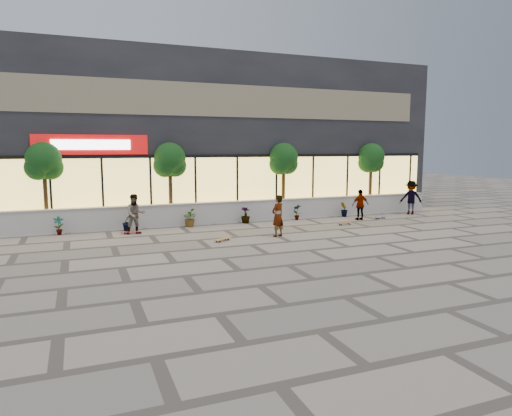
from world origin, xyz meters
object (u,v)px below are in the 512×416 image
object	(u,v)px
tree_midwest	(170,162)
skateboard_right_far	(380,217)
skater_center	(278,216)
tree_mideast	(284,161)
skater_right_near	(360,205)
skateboard_right_near	(345,223)
tree_east	(371,160)
skateboard_center	(223,239)
skater_right_far	(411,198)
tree_west	(44,163)
skateboard_left	(131,232)
skater_left	(135,214)

from	to	relation	value
tree_midwest	skateboard_right_far	distance (m)	11.10
skater_center	skateboard_right_far	world-z (taller)	skater_center
tree_mideast	skater_center	distance (m)	5.94
tree_mideast	skater_right_near	distance (m)	4.58
skateboard_right_near	skateboard_right_far	distance (m)	2.95
tree_mideast	skater_right_near	xyz separation A→B (m)	(3.17, -2.47, -2.20)
tree_east	skateboard_center	xyz separation A→B (m)	(-10.44, -4.99, -2.90)
tree_mideast	skateboard_right_near	distance (m)	4.81
skater_center	skater_right_far	bearing A→B (deg)	173.12
tree_west	tree_east	xyz separation A→B (m)	(17.00, 0.00, 0.00)
tree_east	skater_center	size ratio (longest dim) A/B	2.26
tree_west	skater_center	xyz separation A→B (m)	(8.97, -4.93, -2.12)
tree_west	skateboard_right_near	world-z (taller)	tree_west
tree_east	skateboard_left	distance (m)	14.11
tree_west	skater_center	world-z (taller)	tree_west
skateboard_right_near	tree_east	bearing A→B (deg)	39.16
tree_east	skateboard_center	bearing A→B (deg)	-154.46
tree_midwest	tree_east	world-z (taller)	same
skateboard_left	skateboard_right_near	bearing A→B (deg)	3.08
skateboard_left	skateboard_right_far	size ratio (longest dim) A/B	1.07
tree_east	skater_right_near	bearing A→B (deg)	-133.31
tree_east	skateboard_right_near	world-z (taller)	tree_east
skater_right_far	skateboard_left	size ratio (longest dim) A/B	2.20
tree_west	skateboard_right_near	bearing A→B (deg)	-14.73
skater_center	skater_left	xyz separation A→B (m)	(-5.41, 2.76, -0.01)
tree_west	tree_midwest	world-z (taller)	same
tree_east	skater_left	world-z (taller)	tree_east
skater_center	skater_right_near	xyz separation A→B (m)	(5.70, 2.46, -0.08)
skater_right_near	skateboard_left	world-z (taller)	skater_right_near
tree_west	skater_right_far	world-z (taller)	tree_west
tree_mideast	skater_right_near	size ratio (longest dim) A/B	2.50
skater_right_far	skateboard_right_near	bearing A→B (deg)	46.59
skater_left	tree_midwest	bearing A→B (deg)	43.84
tree_midwest	skateboard_left	xyz separation A→B (m)	(-2.14, -2.09, -2.90)
skater_center	skater_left	bearing A→B (deg)	-52.42
skateboard_left	skater_center	bearing A→B (deg)	-15.84
skater_right_far	skater_center	bearing A→B (deg)	47.30
skater_center	skateboard_right_near	xyz separation A→B (m)	(4.18, 1.47, -0.79)
skater_right_near	skateboard_center	size ratio (longest dim) A/B	1.87
tree_midwest	skater_right_far	distance (m)	13.24
tree_west	skateboard_center	bearing A→B (deg)	-37.28
tree_west	skater_left	bearing A→B (deg)	-31.41
tree_midwest	tree_east	size ratio (longest dim) A/B	1.00
skater_center	skateboard_right_near	size ratio (longest dim) A/B	2.16
tree_midwest	tree_mideast	bearing A→B (deg)	0.00
skateboard_right_far	tree_west	bearing A→B (deg)	158.68
tree_midwest	skateboard_left	bearing A→B (deg)	-135.76
tree_mideast	skateboard_right_near	bearing A→B (deg)	-64.48
skater_left	skater_right_near	bearing A→B (deg)	-5.96
tree_east	skateboard_right_near	bearing A→B (deg)	-138.06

